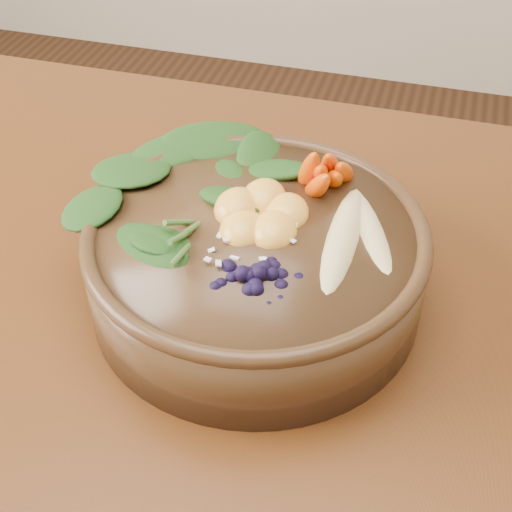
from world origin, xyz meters
The scene contains 8 objects.
dining_table centered at (0.00, 0.00, 0.66)m, with size 1.60×0.90×0.75m.
stoneware_bowl centered at (0.06, 0.09, 0.79)m, with size 0.29×0.29×0.08m, color #4F331B.
kale_heap centered at (0.01, 0.14, 0.85)m, with size 0.19×0.17×0.04m, color #214B16, non-canonical shape.
carrot_cluster centered at (0.10, 0.17, 0.87)m, with size 0.06×0.06×0.08m, color #F74F00, non-canonical shape.
banana_halves centered at (0.14, 0.10, 0.84)m, with size 0.08×0.16×0.03m.
mandarin_cluster centered at (0.06, 0.10, 0.84)m, with size 0.08×0.09×0.03m, color #FFAB37, non-canonical shape.
blueberry_pile centered at (0.07, 0.03, 0.85)m, with size 0.13×0.10×0.04m, color black, non-canonical shape.
coconut_flakes centered at (0.06, 0.07, 0.83)m, with size 0.09×0.07×0.01m, color white, non-canonical shape.
Camera 1 is at (0.18, -0.35, 1.19)m, focal length 50.00 mm.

